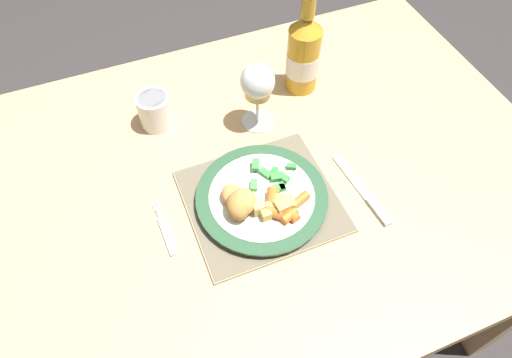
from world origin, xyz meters
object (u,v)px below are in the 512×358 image
wine_glass (258,85)px  table_knife (366,195)px  fork (166,231)px  drinking_cup (155,110)px  dining_table (267,192)px  dinner_plate (262,198)px  bottle (303,54)px

wine_glass → table_knife: bearing=-65.0°
fork → wine_glass: (0.28, 0.21, 0.11)m
table_knife → drinking_cup: drinking_cup is taller
dining_table → fork: bearing=-164.3°
dining_table → table_knife: 0.23m
dinner_plate → table_knife: (0.21, -0.07, -0.01)m
dinner_plate → bottle: bottle is taller
dining_table → wine_glass: bearing=76.9°
dinner_plate → drinking_cup: (-0.14, 0.30, 0.03)m
dinner_plate → fork: dinner_plate is taller
table_knife → wine_glass: bearing=115.0°
dining_table → bottle: size_ratio=4.64×
table_knife → drinking_cup: size_ratio=2.43×
wine_glass → dining_table: bearing=-103.1°
wine_glass → dinner_plate: bearing=-109.9°
table_knife → wine_glass: size_ratio=1.20×
dining_table → bottle: bottle is taller
wine_glass → bottle: size_ratio=0.61×
dining_table → table_knife: table_knife is taller
fork → drinking_cup: (0.06, 0.29, 0.04)m
dining_table → bottle: bearing=49.9°
dining_table → fork: 0.27m
bottle → dining_table: bearing=-130.1°
table_knife → dining_table: bearing=138.9°
dinner_plate → bottle: size_ratio=0.99×
fork → wine_glass: size_ratio=0.79×
fork → bottle: bottle is taller
dining_table → table_knife: size_ratio=6.31×
fork → wine_glass: wine_glass is taller
dinner_plate → drinking_cup: 0.33m
dinner_plate → drinking_cup: size_ratio=3.28×
bottle → table_knife: bearing=-92.6°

